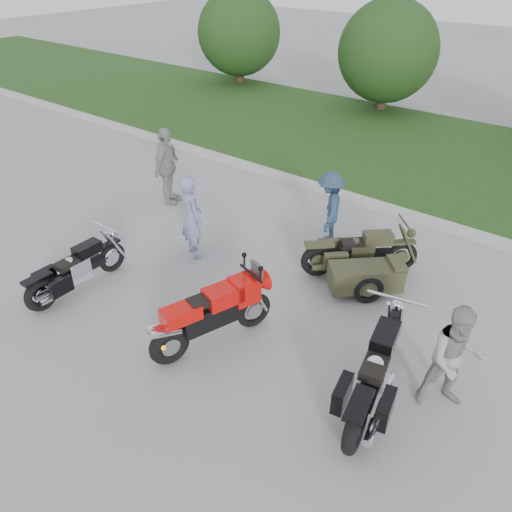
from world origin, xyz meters
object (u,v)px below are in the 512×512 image
Objects in this scene: person_grey at (455,359)px; person_back at (167,166)px; cruiser_left at (74,272)px; cruiser_sidecar at (361,267)px; person_stripe at (192,217)px; cruiser_right at (374,377)px; person_denim at (330,209)px; sportbike_red at (210,314)px.

person_back is (-7.81, 2.09, 0.12)m from person_grey.
cruiser_left is 5.35m from cruiser_sidecar.
person_back is (-2.21, 1.41, 0.07)m from person_stripe.
person_back reaches higher than cruiser_left.
person_grey is at bearing -161.84° from person_stripe.
person_back reaches higher than cruiser_sidecar.
cruiser_left is at bearing 157.64° from person_grey.
cruiser_right is at bearing -12.23° from cruiser_sidecar.
person_back is at bearing -106.57° from person_denim.
sportbike_red is 3.64m from person_grey.
person_denim reaches higher than cruiser_sidecar.
cruiser_sidecar is at bearing 39.19° from cruiser_left.
person_denim is (-0.23, 4.00, 0.18)m from sportbike_red.
person_denim is at bearing 105.56° from person_grey.
sportbike_red is 1.30× the size of person_grey.
person_stripe reaches higher than cruiser_left.
person_stripe is (-3.27, -1.14, 0.47)m from cruiser_sidecar.
person_stripe is 0.93× the size of person_back.
cruiser_right is at bearing -132.99° from person_back.
cruiser_sidecar reaches higher than cruiser_left.
cruiser_left is 6.64m from person_grey.
sportbike_red is 1.22× the size of person_stripe.
person_stripe is at bearing 69.37° from cruiser_left.
person_denim is at bearing 111.30° from sportbike_red.
person_stripe is 2.91m from person_denim.
cruiser_left is at bearing -152.79° from sportbike_red.
person_stripe reaches higher than person_denim.
person_grey is (3.44, 1.15, 0.21)m from sportbike_red.
sportbike_red is 4.01m from person_denim.
person_grey is (0.83, 0.66, 0.33)m from cruiser_right.
person_stripe reaches higher than person_grey.
cruiser_right is 4.96m from person_stripe.
sportbike_red is at bearing -23.76° from person_denim.
cruiser_sidecar is 1.24× the size of person_grey.
person_grey is at bearing 26.71° from cruiser_right.
person_back is (-4.37, 3.24, 0.34)m from sportbike_red.
sportbike_red is at bearing -64.15° from cruiser_sidecar.
person_denim reaches higher than sportbike_red.
person_grey reaches higher than cruiser_right.
person_back is (-5.48, 0.28, 0.54)m from cruiser_sidecar.
cruiser_sidecar is 2.98m from person_grey.
cruiser_sidecar is at bearing -114.41° from person_back.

